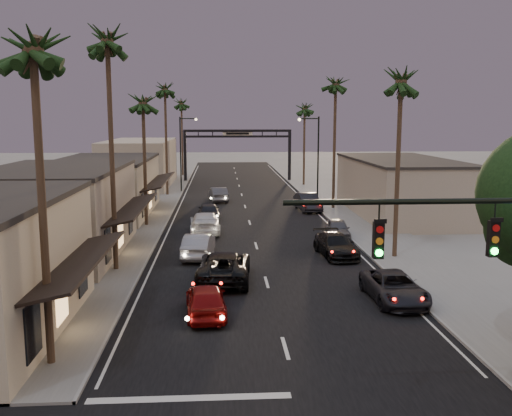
{
  "coord_description": "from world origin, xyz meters",
  "views": [
    {
      "loc": [
        -2.44,
        -10.84,
        8.81
      ],
      "look_at": [
        0.06,
        29.16,
        2.5
      ],
      "focal_mm": 40.0,
      "sensor_mm": 36.0,
      "label": 1
    }
  ],
  "objects": [
    {
      "name": "curbside_black",
      "position": [
        4.93,
        24.65,
        0.73
      ],
      "size": [
        2.52,
        5.18,
        1.45
      ],
      "primitive_type": "imported",
      "rotation": [
        0.0,
        0.0,
        0.1
      ],
      "color": "black",
      "rests_on": "ground"
    },
    {
      "name": "palm_ld",
      "position": [
        -8.6,
        55.0,
        12.42
      ],
      "size": [
        3.2,
        3.2,
        14.2
      ],
      "color": "#38281C",
      "rests_on": "ground"
    },
    {
      "name": "storefront_dist",
      "position": [
        -13.0,
        65.0,
        3.0
      ],
      "size": [
        8.0,
        20.0,
        6.0
      ],
      "primitive_type": "cube",
      "color": "gray",
      "rests_on": "ground"
    },
    {
      "name": "palm_ra",
      "position": [
        8.6,
        24.0,
        11.44
      ],
      "size": [
        3.2,
        3.2,
        13.2
      ],
      "color": "#38281C",
      "rests_on": "ground"
    },
    {
      "name": "arch",
      "position": [
        0.0,
        70.0,
        5.53
      ],
      "size": [
        15.2,
        0.4,
        7.27
      ],
      "color": "black",
      "rests_on": "ground"
    },
    {
      "name": "palm_far",
      "position": [
        -8.3,
        78.0,
        11.44
      ],
      "size": [
        3.2,
        3.2,
        13.2
      ],
      "color": "#38281C",
      "rests_on": "ground"
    },
    {
      "name": "streetlight_left",
      "position": [
        -6.92,
        58.0,
        5.33
      ],
      "size": [
        2.13,
        0.3,
        9.0
      ],
      "color": "black",
      "rests_on": "ground"
    },
    {
      "name": "oncoming_grey_far",
      "position": [
        -2.7,
        49.67,
        0.77
      ],
      "size": [
        2.22,
        4.86,
        1.55
      ],
      "primitive_type": "imported",
      "rotation": [
        0.0,
        0.0,
        3.27
      ],
      "color": "#424246",
      "rests_on": "ground"
    },
    {
      "name": "palm_lc",
      "position": [
        -8.6,
        36.0,
        10.47
      ],
      "size": [
        3.2,
        3.2,
        12.2
      ],
      "color": "#38281C",
      "rests_on": "ground"
    },
    {
      "name": "palm_rb",
      "position": [
        8.6,
        44.0,
        12.42
      ],
      "size": [
        3.2,
        3.2,
        14.2
      ],
      "color": "#38281C",
      "rests_on": "ground"
    },
    {
      "name": "curbside_far",
      "position": [
        5.92,
        43.02,
        0.84
      ],
      "size": [
        2.25,
        5.23,
        1.68
      ],
      "primitive_type": "imported",
      "rotation": [
        0.0,
        0.0,
        0.1
      ],
      "color": "black",
      "rests_on": "ground"
    },
    {
      "name": "streetlight_right",
      "position": [
        6.92,
        45.0,
        5.33
      ],
      "size": [
        2.13,
        0.3,
        9.0
      ],
      "color": "black",
      "rests_on": "ground"
    },
    {
      "name": "palm_la",
      "position": [
        -8.6,
        9.0,
        11.44
      ],
      "size": [
        3.2,
        3.2,
        13.2
      ],
      "color": "#38281C",
      "rests_on": "ground"
    },
    {
      "name": "oncoming_white",
      "position": [
        -3.67,
        32.74,
        0.81
      ],
      "size": [
        2.45,
        5.68,
        1.63
      ],
      "primitive_type": "imported",
      "rotation": [
        0.0,
        0.0,
        3.17
      ],
      "color": "silver",
      "rests_on": "ground"
    },
    {
      "name": "palm_rc",
      "position": [
        8.6,
        64.0,
        10.47
      ],
      "size": [
        3.2,
        3.2,
        12.2
      ],
      "color": "#38281C",
      "rests_on": "ground"
    },
    {
      "name": "palm_lb",
      "position": [
        -8.6,
        22.0,
        13.39
      ],
      "size": [
        3.2,
        3.2,
        15.2
      ],
      "color": "#38281C",
      "rests_on": "ground"
    },
    {
      "name": "ground",
      "position": [
        0.0,
        40.0,
        0.0
      ],
      "size": [
        200.0,
        200.0,
        0.0
      ],
      "primitive_type": "plane",
      "color": "slate",
      "rests_on": "ground"
    },
    {
      "name": "sidewalk_left",
      "position": [
        -9.5,
        52.0,
        0.06
      ],
      "size": [
        5.0,
        92.0,
        0.12
      ],
      "primitive_type": "cube",
      "color": "slate",
      "rests_on": "ground"
    },
    {
      "name": "building_right",
      "position": [
        14.0,
        40.0,
        2.5
      ],
      "size": [
        8.0,
        18.0,
        5.0
      ],
      "primitive_type": "cube",
      "color": "gray",
      "rests_on": "ground"
    },
    {
      "name": "curbside_grey",
      "position": [
        6.18,
        30.15,
        0.71
      ],
      "size": [
        2.07,
        4.29,
        1.41
      ],
      "primitive_type": "imported",
      "rotation": [
        0.0,
        0.0,
        -0.1
      ],
      "color": "#48484D",
      "rests_on": "ground"
    },
    {
      "name": "oncoming_silver",
      "position": [
        -3.89,
        24.92,
        0.78
      ],
      "size": [
        2.11,
        4.88,
        1.56
      ],
      "primitive_type": "imported",
      "rotation": [
        0.0,
        0.0,
        3.04
      ],
      "color": "gray",
      "rests_on": "ground"
    },
    {
      "name": "oncoming_red",
      "position": [
        -3.15,
        13.92,
        0.74
      ],
      "size": [
        2.06,
        4.48,
        1.49
      ],
      "primitive_type": "imported",
      "rotation": [
        0.0,
        0.0,
        3.21
      ],
      "color": "maroon",
      "rests_on": "ground"
    },
    {
      "name": "curbside_near",
      "position": [
        5.93,
        15.41,
        0.7
      ],
      "size": [
        2.51,
        5.13,
        1.4
      ],
      "primitive_type": "imported",
      "rotation": [
        0.0,
        0.0,
        0.04
      ],
      "color": "black",
      "rests_on": "ground"
    },
    {
      "name": "road",
      "position": [
        0.0,
        45.0,
        0.0
      ],
      "size": [
        14.0,
        120.0,
        0.02
      ],
      "primitive_type": "cube",
      "color": "black",
      "rests_on": "ground"
    },
    {
      "name": "oncoming_pickup",
      "position": [
        -2.29,
        19.42,
        0.83
      ],
      "size": [
        3.12,
        6.1,
        1.65
      ],
      "primitive_type": "imported",
      "rotation": [
        0.0,
        0.0,
        3.08
      ],
      "color": "black",
      "rests_on": "ground"
    },
    {
      "name": "sidewalk_right",
      "position": [
        9.5,
        52.0,
        0.06
      ],
      "size": [
        5.0,
        92.0,
        0.12
      ],
      "primitive_type": "cube",
      "color": "slate",
      "rests_on": "ground"
    },
    {
      "name": "storefront_mid",
      "position": [
        -13.0,
        26.0,
        2.75
      ],
      "size": [
        8.0,
        14.0,
        5.5
      ],
      "primitive_type": "cube",
      "color": "gray",
      "rests_on": "ground"
    },
    {
      "name": "oncoming_dgrey",
      "position": [
        -3.51,
        38.67,
        0.76
      ],
      "size": [
        2.01,
        4.57,
        1.53
      ],
      "primitive_type": "imported",
      "rotation": [
        0.0,
        0.0,
        3.19
      ],
      "color": "black",
      "rests_on": "ground"
    },
    {
      "name": "storefront_far",
      "position": [
        -13.0,
        42.0,
        2.5
      ],
      "size": [
        8.0,
        16.0,
        5.0
      ],
      "primitive_type": "cube",
      "color": "#B9AE8D",
      "rests_on": "ground"
    }
  ]
}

